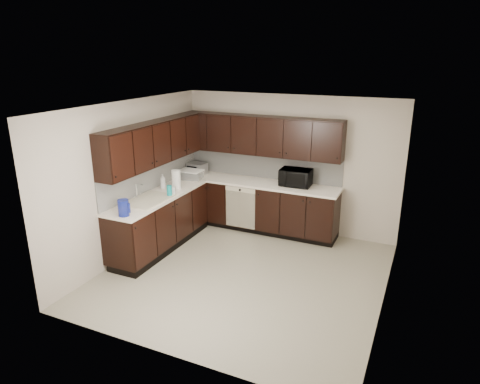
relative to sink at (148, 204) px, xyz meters
The scene contains 20 objects.
floor 1.90m from the sink, ahead, with size 4.00×4.00×0.00m, color gray.
ceiling 2.33m from the sink, ahead, with size 4.00×4.00×0.00m, color white.
wall_back 2.65m from the sink, 50.13° to the left, with size 4.00×0.02×2.50m, color #BBAF9F.
wall_left 0.49m from the sink, behind, with size 0.02×4.00×2.50m, color #BBAF9F.
wall_right 3.70m from the sink, ahead, with size 0.02×4.00×2.50m, color #BBAF9F.
wall_front 2.63m from the sink, 49.77° to the right, with size 4.00×0.02×2.50m, color #BBAF9F.
lower_cabinets 1.39m from the sink, 58.99° to the left, with size 3.00×2.80×0.90m.
countertop 1.31m from the sink, 59.01° to the left, with size 3.03×2.83×0.04m.
backsplash 1.44m from the sink, 70.83° to the left, with size 3.00×2.80×0.48m.
upper_cabinets 1.61m from the sink, 64.56° to the left, with size 3.00×2.80×0.70m.
dishwasher 1.76m from the sink, 55.40° to the left, with size 0.58×0.04×0.78m.
sink is the anchor object (origin of this frame).
microwave 2.59m from the sink, 42.67° to the left, with size 0.54×0.37×0.30m, color black.
soap_bottle_a 0.50m from the sink, 65.04° to the left, with size 0.08×0.08×0.18m, color gray.
soap_bottle_b 0.70m from the sink, 102.80° to the left, with size 0.10×0.10×0.26m, color gray.
toaster_oven 1.71m from the sink, 92.33° to the left, with size 0.35×0.26×0.22m, color #ABABAD.
storage_bin 1.37m from the sink, 90.33° to the left, with size 0.41×0.30×0.16m, color white.
blue_pitcher 0.72m from the sink, 82.97° to the right, with size 0.16×0.16×0.24m, color navy.
teal_tumbler 0.41m from the sink, 58.85° to the left, with size 0.08×0.08×0.19m, color #0D8F95.
paper_towel_roll 0.75m from the sink, 82.55° to the left, with size 0.15×0.15×0.34m, color white.
Camera 1 is at (2.32, -5.26, 3.19)m, focal length 32.00 mm.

